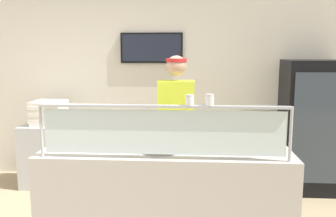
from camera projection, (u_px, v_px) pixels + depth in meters
The scene contains 12 objects.
ground_plane at pixel (170, 217), 4.02m from camera, with size 12.00×12.00×0.00m, color tan.
shop_rear_unit at pixel (176, 83), 5.18m from camera, with size 6.59×0.13×2.70m.
serving_counter at pixel (166, 201), 3.29m from camera, with size 2.19×0.65×0.95m, color #BCB7B2.
sneeze_guard at pixel (163, 125), 2.90m from camera, with size 2.01×0.06×0.44m.
pizza_tray at pixel (162, 146), 3.26m from camera, with size 0.50×0.50×0.04m.
pizza_server at pixel (166, 145), 3.24m from camera, with size 0.07×0.28×0.01m, color #ADAFB7.
parmesan_shaker at pixel (190, 101), 2.86m from camera, with size 0.07×0.07×0.08m.
pepper_flake_shaker at pixel (210, 101), 2.85m from camera, with size 0.07×0.07×0.09m.
worker_figure at pixel (176, 127), 3.88m from camera, with size 0.41×0.50×1.76m.
drink_fridge at pixel (311, 126), 4.70m from camera, with size 0.74×0.63×1.69m.
prep_shelf at pixel (51, 155), 4.96m from camera, with size 0.70×0.55×0.83m, color #B7BABF.
pizza_box_stack at pixel (49, 113), 4.87m from camera, with size 0.42×0.42×0.31m.
Camera 1 is at (1.33, -2.78, 1.82)m, focal length 39.26 mm.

